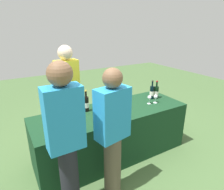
% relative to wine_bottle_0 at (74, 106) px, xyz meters
% --- Properties ---
extents(ground_plane, '(12.00, 12.00, 0.00)m').
position_rel_wine_bottle_0_xyz_m(ground_plane, '(0.52, -0.21, -0.89)').
color(ground_plane, '#476638').
extents(tasting_table, '(2.36, 0.81, 0.78)m').
position_rel_wine_bottle_0_xyz_m(tasting_table, '(0.52, -0.21, -0.50)').
color(tasting_table, '#14381E').
rests_on(tasting_table, ground_plane).
extents(wine_bottle_0, '(0.07, 0.07, 0.31)m').
position_rel_wine_bottle_0_xyz_m(wine_bottle_0, '(0.00, 0.00, 0.00)').
color(wine_bottle_0, black).
rests_on(wine_bottle_0, tasting_table).
extents(wine_bottle_1, '(0.07, 0.07, 0.33)m').
position_rel_wine_bottle_0_xyz_m(wine_bottle_1, '(0.18, -0.03, 0.01)').
color(wine_bottle_1, black).
rests_on(wine_bottle_1, tasting_table).
extents(wine_bottle_2, '(0.07, 0.07, 0.30)m').
position_rel_wine_bottle_0_xyz_m(wine_bottle_2, '(0.39, -0.07, -0.00)').
color(wine_bottle_2, black).
rests_on(wine_bottle_2, tasting_table).
extents(wine_bottle_3, '(0.07, 0.07, 0.31)m').
position_rel_wine_bottle_0_xyz_m(wine_bottle_3, '(0.55, -0.12, 0.01)').
color(wine_bottle_3, black).
rests_on(wine_bottle_3, tasting_table).
extents(wine_bottle_4, '(0.07, 0.07, 0.33)m').
position_rel_wine_bottle_0_xyz_m(wine_bottle_4, '(1.37, -0.12, 0.01)').
color(wine_bottle_4, black).
rests_on(wine_bottle_4, tasting_table).
extents(wine_bottle_5, '(0.08, 0.08, 0.31)m').
position_rel_wine_bottle_0_xyz_m(wine_bottle_5, '(1.46, -0.14, -0.00)').
color(wine_bottle_5, black).
rests_on(wine_bottle_5, tasting_table).
extents(wine_glass_0, '(0.07, 0.07, 0.15)m').
position_rel_wine_bottle_0_xyz_m(wine_glass_0, '(-0.13, -0.28, -0.00)').
color(wine_glass_0, silver).
rests_on(wine_glass_0, tasting_table).
extents(wine_glass_1, '(0.07, 0.07, 0.14)m').
position_rel_wine_bottle_0_xyz_m(wine_glass_1, '(0.24, -0.38, -0.01)').
color(wine_glass_1, silver).
rests_on(wine_glass_1, tasting_table).
extents(wine_glass_2, '(0.07, 0.07, 0.13)m').
position_rel_wine_bottle_0_xyz_m(wine_glass_2, '(0.44, -0.43, -0.02)').
color(wine_glass_2, silver).
rests_on(wine_glass_2, tasting_table).
extents(wine_glass_3, '(0.06, 0.06, 0.14)m').
position_rel_wine_bottle_0_xyz_m(wine_glass_3, '(1.18, -0.28, -0.01)').
color(wine_glass_3, silver).
rests_on(wine_glass_3, tasting_table).
extents(wine_glass_4, '(0.07, 0.07, 0.14)m').
position_rel_wine_bottle_0_xyz_m(wine_glass_4, '(1.30, -0.30, -0.01)').
color(wine_glass_4, silver).
rests_on(wine_glass_4, tasting_table).
extents(server_pouring, '(0.37, 0.23, 1.71)m').
position_rel_wine_bottle_0_xyz_m(server_pouring, '(0.07, 0.45, 0.06)').
color(server_pouring, '#3F3351').
rests_on(server_pouring, ground_plane).
extents(guest_0, '(0.36, 0.23, 1.72)m').
position_rel_wine_bottle_0_xyz_m(guest_0, '(-0.39, -0.87, 0.06)').
color(guest_0, black).
rests_on(guest_0, ground_plane).
extents(guest_1, '(0.41, 0.27, 1.60)m').
position_rel_wine_bottle_0_xyz_m(guest_1, '(0.15, -0.86, -0.02)').
color(guest_1, brown).
rests_on(guest_1, ground_plane).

